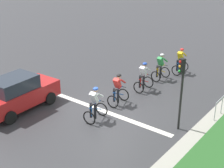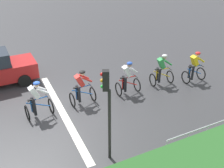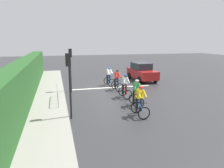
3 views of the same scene
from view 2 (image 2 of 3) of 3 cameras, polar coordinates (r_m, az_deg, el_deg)
ground_plane at (r=11.65m, az=-11.27°, el=-6.07°), size 80.00×80.00×0.00m
road_marking_stop_line at (r=11.66m, az=-10.87°, el=-5.96°), size 7.00×0.30×0.01m
cyclist_lead at (r=14.15m, az=17.57°, el=3.41°), size 0.68×1.08×1.66m
cyclist_second at (r=13.43m, az=10.82°, el=2.92°), size 0.77×1.14×1.66m
cyclist_mid at (r=12.40m, az=3.41°, el=1.12°), size 0.68×1.08×1.66m
cyclist_fourth at (r=11.66m, az=-6.73°, el=-0.98°), size 0.75×1.12×1.66m
cyclist_trailing at (r=11.16m, az=-16.12°, el=-3.51°), size 0.78×1.14×1.66m
traffic_light_near_crossing at (r=7.94m, az=-1.01°, el=-4.29°), size 0.26×0.30×3.34m
pedestrian_railing_kerbside at (r=9.49m, az=18.17°, el=-10.63°), size 0.06×2.61×1.03m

